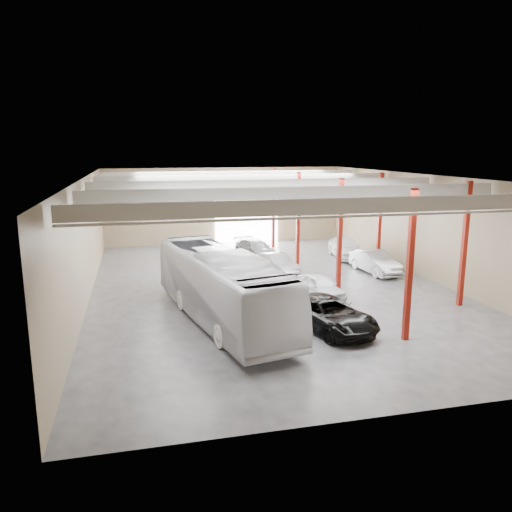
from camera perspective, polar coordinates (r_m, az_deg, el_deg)
name	(u,v)px	position (r m, az deg, el deg)	size (l,w,h in m)	color
depot_shell	(270,209)	(31.40, 1.67, 5.38)	(22.12, 32.12, 7.06)	#414145
coach_bus	(221,286)	(25.53, -4.01, -3.46)	(3.05, 13.06, 3.64)	silver
black_sedan	(328,314)	(24.76, 8.28, -6.57)	(2.59, 5.62, 1.56)	black
car_row_a	(321,286)	(29.97, 7.40, -3.45)	(1.58, 3.93, 1.34)	white
car_row_b	(277,264)	(35.36, 2.44, -0.89)	(1.49, 4.28, 1.41)	#AFB0B4
car_row_c	(256,249)	(40.50, 0.01, 0.81)	(2.00, 4.92, 1.43)	slate
car_right_near	(375,262)	(36.44, 13.48, -0.66)	(1.70, 4.88, 1.61)	#9F9FA3
car_right_far	(346,248)	(41.03, 10.22, 0.96)	(2.01, 4.99, 1.70)	white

